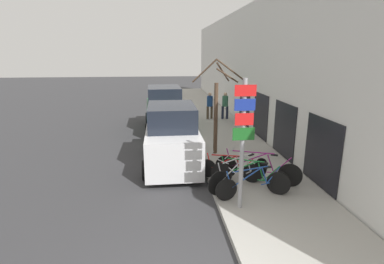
{
  "coord_description": "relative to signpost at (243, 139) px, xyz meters",
  "views": [
    {
      "loc": [
        -0.45,
        -3.89,
        4.0
      ],
      "look_at": [
        0.64,
        6.26,
        1.31
      ],
      "focal_mm": 28.0,
      "sensor_mm": 36.0,
      "label": 1
    }
  ],
  "objects": [
    {
      "name": "street_tree",
      "position": [
        0.22,
        4.43,
        -0.03
      ],
      "size": [
        2.17,
        1.0,
        3.68
      ],
      "color": "#4C3828",
      "rests_on": "sidewalk_curb"
    },
    {
      "name": "building_facade",
      "position": [
        2.82,
        11.02,
        1.24
      ],
      "size": [
        0.23,
        32.0,
        6.5
      ],
      "color": "silver",
      "rests_on": "ground"
    },
    {
      "name": "bicycle_3",
      "position": [
        0.93,
        1.52,
        -1.41
      ],
      "size": [
        2.37,
        1.27,
        0.98
      ],
      "rotation": [
        0.0,
        0.0,
        1.09
      ],
      "color": "black",
      "rests_on": "sidewalk_curb"
    },
    {
      "name": "bicycle_4",
      "position": [
        0.12,
        1.75,
        -1.47
      ],
      "size": [
        1.88,
        0.84,
        0.83
      ],
      "rotation": [
        0.0,
        0.0,
        1.17
      ],
      "color": "black",
      "rests_on": "sidewalk_curb"
    },
    {
      "name": "bicycle_1",
      "position": [
        0.53,
        1.04,
        -1.44
      ],
      "size": [
        2.02,
        1.27,
        0.92
      ],
      "rotation": [
        0.0,
        0.0,
        1.02
      ],
      "color": "black",
      "rests_on": "sidewalk_curb"
    },
    {
      "name": "bicycle_2",
      "position": [
        0.32,
        1.22,
        -1.42
      ],
      "size": [
        2.13,
        1.29,
        0.96
      ],
      "rotation": [
        0.0,
        0.0,
        2.11
      ],
      "color": "black",
      "rests_on": "sidewalk_curb"
    },
    {
      "name": "parked_car_1",
      "position": [
        -1.75,
        9.19,
        -0.94
      ],
      "size": [
        2.19,
        4.8,
        2.31
      ],
      "rotation": [
        0.0,
        0.0,
        0.03
      ],
      "color": "#144728",
      "rests_on": "ground"
    },
    {
      "name": "bicycle_0",
      "position": [
        0.53,
        0.57,
        -1.46
      ],
      "size": [
        2.22,
        0.59,
        0.86
      ],
      "rotation": [
        0.0,
        0.0,
        1.77
      ],
      "color": "black",
      "rests_on": "sidewalk_curb"
    },
    {
      "name": "sidewalk_curb",
      "position": [
        1.08,
        11.09,
        -1.91
      ],
      "size": [
        3.2,
        32.0,
        0.15
      ],
      "color": "#9E9B93",
      "rests_on": "ground"
    },
    {
      "name": "pedestrian_near",
      "position": [
        1.92,
        10.7,
        -0.91
      ],
      "size": [
        0.42,
        0.36,
        1.61
      ],
      "rotation": [
        0.0,
        0.0,
        3.12
      ],
      "color": "#1E2338",
      "rests_on": "sidewalk_curb"
    },
    {
      "name": "pedestrian_far",
      "position": [
        1.01,
        10.84,
        -0.91
      ],
      "size": [
        0.4,
        0.35,
        1.59
      ],
      "rotation": [
        0.0,
        0.0,
        3.46
      ],
      "color": "#4C3D2D",
      "rests_on": "sidewalk_curb"
    },
    {
      "name": "signpost",
      "position": [
        0.0,
        0.0,
        0.0
      ],
      "size": [
        0.54,
        0.13,
        3.3
      ],
      "color": "#939399",
      "rests_on": "sidewalk_curb"
    },
    {
      "name": "ground_plane",
      "position": [
        -1.52,
        8.29,
        -1.98
      ],
      "size": [
        80.0,
        80.0,
        0.0
      ],
      "primitive_type": "plane",
      "color": "#333335"
    },
    {
      "name": "parked_car_0",
      "position": [
        -1.58,
        3.73,
        -0.95
      ],
      "size": [
        2.05,
        4.46,
        2.25
      ],
      "rotation": [
        0.0,
        0.0,
        -0.0
      ],
      "color": "silver",
      "rests_on": "ground"
    }
  ]
}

